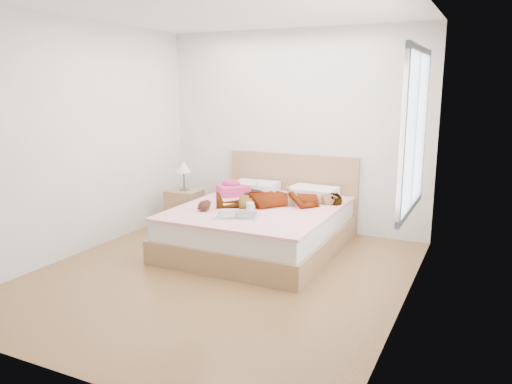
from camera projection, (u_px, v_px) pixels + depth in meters
ground at (220, 275)px, 5.07m from camera, size 4.00×4.00×0.00m
woman at (280, 196)px, 5.86m from camera, size 1.60×1.25×0.21m
hair at (253, 190)px, 6.51m from camera, size 0.44×0.54×0.08m
phone at (257, 182)px, 6.41m from camera, size 0.08×0.09×0.05m
room_shell at (415, 132)px, 4.27m from camera, size 4.00×4.00×4.00m
bed at (263, 224)px, 5.92m from camera, size 1.80×2.08×1.00m
towel at (233, 189)px, 6.39m from camera, size 0.48×0.49×0.20m
magazine at (236, 215)px, 5.35m from camera, size 0.55×0.46×0.03m
coffee_mug at (250, 207)px, 5.57m from camera, size 0.14×0.11×0.10m
plush_toy at (205, 205)px, 5.59m from camera, size 0.15×0.21×0.11m
nightstand at (185, 206)px, 6.73m from camera, size 0.43×0.38×0.90m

